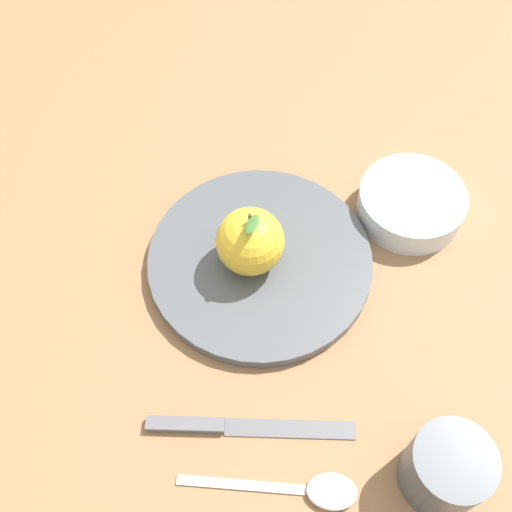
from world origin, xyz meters
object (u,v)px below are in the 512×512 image
dinner_plate (256,261)px  spoon (312,490)px  cup (447,468)px  side_bowl (411,201)px  apple (250,241)px  knife (231,426)px

dinner_plate → spoon: dinner_plate is taller
dinner_plate → cup: 0.29m
side_bowl → spoon: size_ratio=0.75×
cup → apple: bearing=-156.0°
knife → spoon: spoon is taller
dinner_plate → knife: (0.18, -0.07, -0.01)m
dinner_plate → cup: bearing=22.7°
dinner_plate → apple: size_ratio=2.95×
dinner_plate → spoon: size_ratio=1.52×
dinner_plate → side_bowl: bearing=99.0°
spoon → side_bowl: bearing=144.4°
spoon → dinner_plate: bearing=178.6°
side_bowl → knife: size_ratio=0.62×
dinner_plate → side_bowl: side_bowl is taller
dinner_plate → side_bowl: (-0.03, 0.20, 0.01)m
knife → side_bowl: bearing=128.3°
apple → spoon: apple is taller
cup → spoon: (-0.02, -0.12, -0.03)m
knife → dinner_plate: bearing=159.3°
side_bowl → spoon: side_bowl is taller
side_bowl → cup: cup is taller
apple → side_bowl: apple is taller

